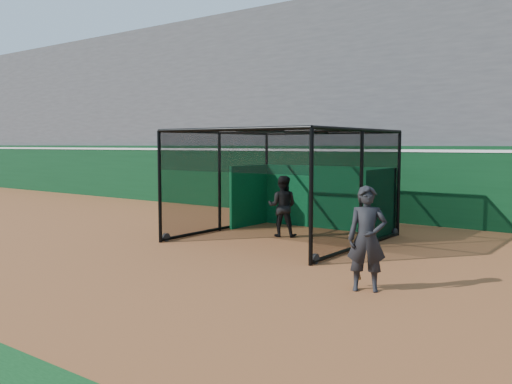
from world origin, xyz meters
The scene contains 6 objects.
ground centered at (0.00, 0.00, 0.00)m, with size 120.00×120.00×0.00m, color #96542B.
outfield_wall centered at (0.00, 8.50, 1.29)m, with size 50.00×0.50×2.50m.
grandstand centered at (0.00, 12.27, 4.48)m, with size 50.00×7.85×8.95m.
batting_cage centered at (0.01, 3.65, 1.45)m, with size 4.62×4.86×2.90m.
batter centered at (-0.22, 3.92, 0.84)m, with size 0.82×0.64×1.69m, color black.
on_deck_player centered at (4.07, 0.12, 0.91)m, with size 0.79×0.69×1.83m.
Camera 1 is at (8.04, -8.47, 2.54)m, focal length 38.00 mm.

